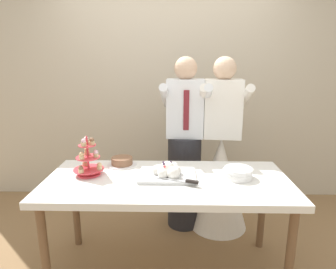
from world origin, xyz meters
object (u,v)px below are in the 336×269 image
(cupcake_stand, at_px, (88,160))
(main_cake_tray, at_px, (168,172))
(person_groom, at_px, (185,154))
(round_cake, at_px, (122,162))
(dessert_table, at_px, (167,188))
(person_bride, at_px, (220,171))
(plate_stack, at_px, (238,173))

(cupcake_stand, relative_size, main_cake_tray, 0.71)
(cupcake_stand, height_order, person_groom, person_groom)
(round_cake, relative_size, person_groom, 0.14)
(dessert_table, xyz_separation_m, main_cake_tray, (0.01, 0.03, 0.11))
(person_bride, bearing_deg, person_groom, 176.80)
(cupcake_stand, xyz_separation_m, person_bride, (1.09, 0.60, -0.31))
(main_cake_tray, distance_m, plate_stack, 0.52)
(dessert_table, height_order, plate_stack, plate_stack)
(plate_stack, distance_m, person_groom, 0.75)
(main_cake_tray, bearing_deg, dessert_table, -100.12)
(main_cake_tray, height_order, round_cake, main_cake_tray)
(dessert_table, relative_size, person_bride, 1.08)
(round_cake, xyz_separation_m, person_groom, (0.53, 0.40, -0.06))
(cupcake_stand, xyz_separation_m, person_groom, (0.75, 0.62, -0.15))
(main_cake_tray, xyz_separation_m, plate_stack, (0.52, -0.00, -0.00))
(round_cake, bearing_deg, plate_stack, -15.44)
(cupcake_stand, height_order, main_cake_tray, cupcake_stand)
(plate_stack, relative_size, person_groom, 0.13)
(cupcake_stand, bearing_deg, dessert_table, -6.36)
(round_cake, relative_size, person_bride, 0.14)
(person_groom, distance_m, person_bride, 0.38)
(round_cake, distance_m, person_groom, 0.67)
(person_groom, bearing_deg, cupcake_stand, -140.58)
(plate_stack, bearing_deg, person_groom, 119.68)
(person_groom, xyz_separation_m, person_bride, (0.35, -0.02, -0.16))
(cupcake_stand, relative_size, person_groom, 0.18)
(dessert_table, height_order, cupcake_stand, cupcake_stand)
(round_cake, distance_m, person_bride, 0.98)
(cupcake_stand, bearing_deg, main_cake_tray, -3.25)
(plate_stack, height_order, person_bride, person_bride)
(person_groom, height_order, person_bride, same)
(plate_stack, xyz_separation_m, person_groom, (-0.37, 0.65, -0.07))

